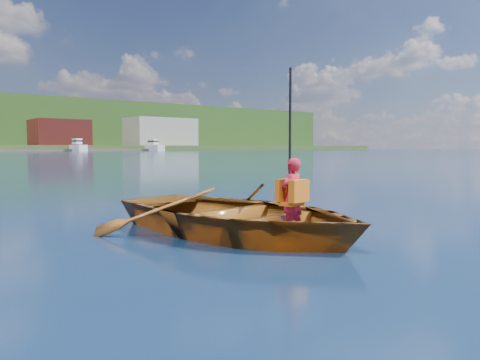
# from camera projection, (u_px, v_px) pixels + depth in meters

# --- Properties ---
(ground) EXTENTS (600.00, 600.00, 0.00)m
(ground) POSITION_uv_depth(u_px,v_px,m) (279.00, 223.00, 7.96)
(ground) COLOR #0C253B
(ground) RESTS_ON ground
(rowboat) EXTENTS (3.71, 4.71, 0.89)m
(rowboat) POSITION_uv_depth(u_px,v_px,m) (236.00, 215.00, 6.85)
(rowboat) COLOR #652F0C
(rowboat) RESTS_ON ground
(child_paddler) EXTENTS (0.41, 0.39, 2.27)m
(child_paddler) POSITION_uv_depth(u_px,v_px,m) (292.00, 195.00, 6.32)
(child_paddler) COLOR #B4182B
(child_paddler) RESTS_ON ground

